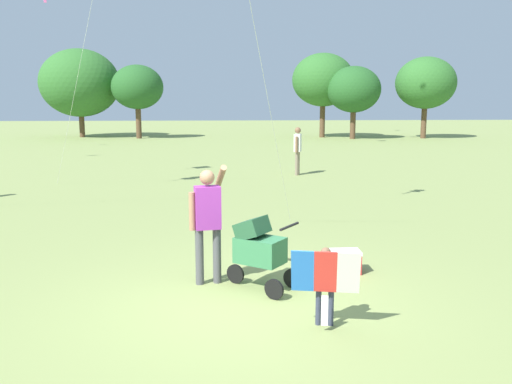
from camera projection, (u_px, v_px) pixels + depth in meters
ground_plane at (245, 304)px, 7.04m from camera, size 120.00×120.00×0.00m
treeline_distant at (223, 84)px, 36.42m from camera, size 27.95×6.75×6.00m
child_with_butterfly_kite at (325, 278)px, 6.26m from camera, size 0.80×0.42×0.97m
person_adult_flyer at (208, 216)px, 7.69m from camera, size 0.55×0.57×1.73m
stroller at (259, 247)px, 7.55m from camera, size 1.05×0.90×1.03m
person_red_shirt at (298, 147)px, 18.86m from camera, size 0.32×0.51×1.67m
cooler_box at (345, 261)px, 8.31m from camera, size 0.45×0.33×0.35m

